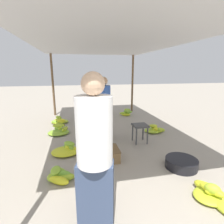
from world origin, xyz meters
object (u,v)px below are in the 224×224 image
Objects in this scene: banana_pile_right_2 at (155,130)px; vendor_foreground at (95,155)px; basin_black at (181,163)px; banana_pile_left_3 at (60,175)px; crate_near at (107,154)px; banana_pile_left_2 at (60,121)px; banana_pile_left_1 at (59,131)px; banana_pile_right_0 at (211,193)px; banana_pile_right_1 at (126,112)px; shopper_walking_mid at (104,108)px; stool at (140,128)px; banana_pile_left_0 at (68,149)px.

vendor_foreground is at bearing -126.29° from banana_pile_right_2.
banana_pile_left_3 is (-2.08, 0.09, -0.01)m from basin_black.
banana_pile_right_2 is 1.34× the size of crate_near.
banana_pile_left_1 is at bearing -86.17° from banana_pile_left_2.
banana_pile_right_2 is at bearing 35.08° from banana_pile_left_3.
banana_pile_right_0 is 4.54m from banana_pile_right_1.
shopper_walking_mid is at bearing 57.59° from banana_pile_left_3.
banana_pile_left_2 is 4.61m from banana_pile_right_0.
banana_pile_left_3 is at bearing -120.88° from banana_pile_right_1.
stool is 0.80× the size of basin_black.
basin_black is 3.99m from banana_pile_left_2.
stool reaches higher than crate_near.
banana_pile_left_0 is (-1.99, 1.03, -0.01)m from basin_black.
banana_pile_right_0 is at bearing -43.28° from banana_pile_left_0.
stool is 0.87× the size of banana_pile_right_1.
banana_pile_left_2 reaches higher than basin_black.
banana_pile_left_2 is at bearing -168.16° from banana_pile_right_1.
crate_near is at bearing -141.93° from banana_pile_right_2.
banana_pile_right_2 reaches higher than basin_black.
stool reaches higher than banana_pile_right_1.
vendor_foreground is 1.68m from crate_near.
banana_pile_left_0 is 2.45m from banana_pile_right_2.
vendor_foreground is 2.52× the size of banana_pile_right_0.
basin_black is at bearing 84.66° from banana_pile_right_0.
crate_near is at bearing 74.78° from vendor_foreground.
vendor_foreground is 3.80× the size of stool.
shopper_walking_mid reaches higher than crate_near.
banana_pile_left_1 reaches higher than basin_black.
basin_black is 1.35m from crate_near.
banana_pile_right_2 is at bearing 38.07° from crate_near.
shopper_walking_mid is at bearing -119.77° from banana_pile_right_1.
banana_pile_left_2 reaches higher than banana_pile_left_0.
basin_black is at bearing -55.10° from shopper_walking_mid.
shopper_walking_mid reaches higher than basin_black.
vendor_foreground is 2.83× the size of banana_pile_right_2.
stool is at bearing -24.98° from shopper_walking_mid.
banana_pile_left_3 is 2.19m from banana_pile_right_0.
banana_pile_right_2 is at bearing 53.71° from vendor_foreground.
banana_pile_left_1 is 1.11× the size of banana_pile_left_2.
banana_pile_left_1 is 3.74m from banana_pile_right_0.
shopper_walking_mid reaches higher than banana_pile_right_0.
vendor_foreground is at bearing -105.22° from crate_near.
banana_pile_right_0 is (2.18, -3.03, 0.01)m from banana_pile_left_1.
shopper_walking_mid reaches higher than banana_pile_right_1.
basin_black is at bearing -2.36° from banana_pile_left_3.
banana_pile_left_1 is 1.00m from banana_pile_left_2.
vendor_foreground is at bearing -80.50° from banana_pile_left_2.
banana_pile_left_2 is at bearing 98.45° from banana_pile_left_0.
crate_near is at bearing -59.03° from banana_pile_left_1.
banana_pile_right_1 is (2.37, 1.50, 0.04)m from banana_pile_left_1.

